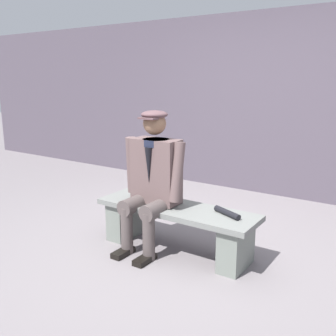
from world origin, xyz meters
TOP-DOWN VIEW (x-y plane):
  - ground_plane at (0.00, 0.00)m, footprint 30.00×30.00m
  - bench at (0.00, 0.00)m, footprint 1.52×0.46m
  - seated_man at (0.22, 0.06)m, footprint 0.62×0.60m
  - rolled_magazine at (-0.49, -0.04)m, footprint 0.29×0.17m
  - stadium_wall at (0.00, -2.34)m, footprint 12.00×0.24m

SIDE VIEW (x-z plane):
  - ground_plane at x=0.00m, z-range 0.00..0.00m
  - bench at x=0.00m, z-range 0.06..0.49m
  - rolled_magazine at x=-0.49m, z-range 0.43..0.48m
  - seated_man at x=0.22m, z-range 0.05..1.34m
  - stadium_wall at x=0.00m, z-range 0.00..2.43m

